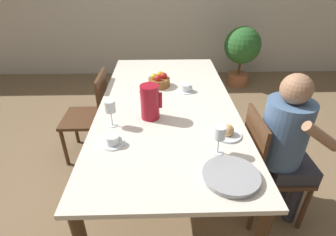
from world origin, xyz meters
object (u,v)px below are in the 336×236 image
Objects in this scene: wine_glass_juice at (219,134)px; teacup_across at (186,88)px; chair_person_side at (267,164)px; teacup_near_person at (113,141)px; person_seated at (287,141)px; red_pitcher at (150,102)px; serving_tray at (231,176)px; fruit_bowl at (159,81)px; bread_plate at (227,132)px; chair_opposite at (92,114)px; wine_glass_water at (110,108)px; potted_plant at (242,49)px.

wine_glass_juice is 1.26× the size of teacup_across.
chair_person_side is 1.11m from teacup_near_person.
person_seated is 0.97m from red_pitcher.
person_seated is at bearing 40.13° from serving_tray.
chair_person_side is 6.09× the size of teacup_near_person.
teacup_near_person is (-0.22, -0.32, -0.10)m from red_pitcher.
chair_person_side is 0.96m from red_pitcher.
red_pitcher is at bearing 55.37° from teacup_near_person.
teacup_near_person is at bearing -124.63° from red_pitcher.
fruit_bowl reaches higher than chair_person_side.
bread_plate reaches higher than teacup_across.
chair_opposite is at bearing 177.39° from fruit_bowl.
red_pitcher is 1.74× the size of teacup_across.
wine_glass_water is 0.63× the size of serving_tray.
teacup_near_person is at bearing -157.44° from chair_opposite.
teacup_across is (0.29, 0.43, -0.10)m from red_pitcher.
potted_plant is at bearing 169.09° from chair_person_side.
bread_plate is at bearing -61.21° from fruit_bowl.
chair_opposite is 1.61m from serving_tray.
fruit_bowl is (-0.44, 0.79, 0.03)m from bread_plate.
fruit_bowl reaches higher than serving_tray.
person_seated reaches higher than teacup_near_person.
person_seated is at bearing 71.57° from chair_person_side.
wine_glass_juice is at bearing -118.89° from bread_plate.
red_pitcher is 0.56m from fruit_bowl.
fruit_bowl is (-0.34, 0.97, -0.08)m from wine_glass_juice.
person_seated reaches higher than teacup_across.
potted_plant is at bearing 73.18° from serving_tray.
red_pitcher is 2.66m from potted_plant.
chair_opposite is 0.95× the size of potted_plant.
fruit_bowl is 2.16m from potted_plant.
fruit_bowl is at bearing -133.55° from chair_person_side.
serving_tray is 1.23m from fruit_bowl.
wine_glass_water is (-1.18, 0.11, 0.21)m from person_seated.
serving_tray is (-0.49, -0.41, 0.09)m from person_seated.
teacup_across is at bearing -26.92° from fruit_bowl.
chair_person_side is 0.95× the size of potted_plant.
wine_glass_juice is 0.24m from serving_tray.
chair_person_side is at bearing -48.68° from teacup_across.
serving_tray is at bearing -55.41° from red_pitcher.
chair_opposite is at bearing 112.56° from teacup_near_person.
potted_plant reaches higher than fruit_bowl.
red_pitcher is at bearing -102.55° from chair_person_side.
fruit_bowl is at bearing 63.94° from wine_glass_water.
person_seated reaches higher than chair_opposite.
person_seated is (0.08, -0.03, 0.22)m from chair_person_side.
person_seated is 6.38× the size of bread_plate.
wine_glass_water is (-1.09, 0.09, 0.44)m from chair_person_side.
wine_glass_water is (0.33, -0.68, 0.44)m from chair_opposite.
wine_glass_juice is at bearing -9.11° from teacup_near_person.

